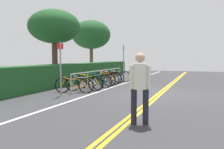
{
  "coord_description": "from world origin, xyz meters",
  "views": [
    {
      "loc": [
        -10.06,
        -1.73,
        1.58
      ],
      "look_at": [
        0.01,
        2.22,
        0.77
      ],
      "focal_mm": 37.49,
      "sensor_mm": 36.0,
      "label": 1
    }
  ],
  "objects_px": {
    "bicycle_2": "(90,82)",
    "tree_far_right": "(91,35)",
    "bicycle_6": "(109,77)",
    "bicycle_5": "(106,78)",
    "bicycle_0": "(74,85)",
    "bicycle_4": "(101,80)",
    "bicycle_3": "(97,81)",
    "bicycle_8": "(118,76)",
    "pedestrian": "(140,83)",
    "bike_rack": "(101,74)",
    "sign_post_far": "(124,59)",
    "tree_mid": "(54,27)",
    "sign_post_near": "(60,63)",
    "bicycle_1": "(84,84)",
    "bicycle_7": "(112,77)"
  },
  "relations": [
    {
      "from": "bike_rack",
      "to": "tree_mid",
      "type": "relative_size",
      "value": 1.42
    },
    {
      "from": "bicycle_6",
      "to": "bicycle_7",
      "type": "height_order",
      "value": "bicycle_6"
    },
    {
      "from": "bicycle_1",
      "to": "bicycle_7",
      "type": "relative_size",
      "value": 1.05
    },
    {
      "from": "tree_far_right",
      "to": "bicycle_2",
      "type": "bearing_deg",
      "value": -154.09
    },
    {
      "from": "bicycle_1",
      "to": "pedestrian",
      "type": "xyz_separation_m",
      "value": [
        -4.35,
        -3.82,
        0.62
      ]
    },
    {
      "from": "bicycle_4",
      "to": "bicycle_8",
      "type": "bearing_deg",
      "value": -1.79
    },
    {
      "from": "bicycle_6",
      "to": "tree_mid",
      "type": "distance_m",
      "value": 4.42
    },
    {
      "from": "tree_far_right",
      "to": "sign_post_near",
      "type": "bearing_deg",
      "value": -159.56
    },
    {
      "from": "bicycle_6",
      "to": "tree_mid",
      "type": "xyz_separation_m",
      "value": [
        -1.0,
        3.1,
        2.99
      ]
    },
    {
      "from": "sign_post_far",
      "to": "tree_mid",
      "type": "height_order",
      "value": "tree_mid"
    },
    {
      "from": "bicycle_6",
      "to": "bicycle_5",
      "type": "bearing_deg",
      "value": -173.47
    },
    {
      "from": "sign_post_near",
      "to": "sign_post_far",
      "type": "height_order",
      "value": "sign_post_far"
    },
    {
      "from": "bicycle_7",
      "to": "bicycle_5",
      "type": "bearing_deg",
      "value": -173.9
    },
    {
      "from": "bicycle_8",
      "to": "sign_post_far",
      "type": "bearing_deg",
      "value": 6.04
    },
    {
      "from": "bicycle_1",
      "to": "bicycle_2",
      "type": "distance_m",
      "value": 0.71
    },
    {
      "from": "bike_rack",
      "to": "bicycle_8",
      "type": "bearing_deg",
      "value": -1.88
    },
    {
      "from": "tree_far_right",
      "to": "sign_post_far",
      "type": "bearing_deg",
      "value": -129.31
    },
    {
      "from": "bicycle_2",
      "to": "bicycle_8",
      "type": "relative_size",
      "value": 0.98
    },
    {
      "from": "bicycle_7",
      "to": "tree_mid",
      "type": "distance_m",
      "value": 4.61
    },
    {
      "from": "bicycle_8",
      "to": "pedestrian",
      "type": "relative_size",
      "value": 1.05
    },
    {
      "from": "tree_far_right",
      "to": "bicycle_0",
      "type": "bearing_deg",
      "value": -157.51
    },
    {
      "from": "bicycle_3",
      "to": "bicycle_2",
      "type": "bearing_deg",
      "value": 168.71
    },
    {
      "from": "bicycle_5",
      "to": "sign_post_near",
      "type": "height_order",
      "value": "sign_post_near"
    },
    {
      "from": "bicycle_0",
      "to": "bicycle_4",
      "type": "bearing_deg",
      "value": -2.53
    },
    {
      "from": "bicycle_2",
      "to": "tree_far_right",
      "type": "height_order",
      "value": "tree_far_right"
    },
    {
      "from": "bike_rack",
      "to": "bicycle_5",
      "type": "xyz_separation_m",
      "value": [
        0.71,
        -0.03,
        -0.3
      ]
    },
    {
      "from": "bicycle_4",
      "to": "bicycle_3",
      "type": "bearing_deg",
      "value": -174.77
    },
    {
      "from": "sign_post_far",
      "to": "tree_far_right",
      "type": "bearing_deg",
      "value": 50.69
    },
    {
      "from": "bike_rack",
      "to": "sign_post_near",
      "type": "distance_m",
      "value": 3.62
    },
    {
      "from": "sign_post_far",
      "to": "tree_far_right",
      "type": "height_order",
      "value": "tree_far_right"
    },
    {
      "from": "bicycle_5",
      "to": "bicycle_8",
      "type": "bearing_deg",
      "value": -1.83
    },
    {
      "from": "sign_post_near",
      "to": "sign_post_far",
      "type": "xyz_separation_m",
      "value": [
        7.64,
        -0.12,
        0.11
      ]
    },
    {
      "from": "bicycle_8",
      "to": "tree_far_right",
      "type": "height_order",
      "value": "tree_far_right"
    },
    {
      "from": "pedestrian",
      "to": "bicycle_5",
      "type": "bearing_deg",
      "value": 28.44
    },
    {
      "from": "bicycle_0",
      "to": "pedestrian",
      "type": "height_order",
      "value": "pedestrian"
    },
    {
      "from": "sign_post_near",
      "to": "bicycle_2",
      "type": "bearing_deg",
      "value": -3.78
    },
    {
      "from": "bicycle_2",
      "to": "bicycle_3",
      "type": "bearing_deg",
      "value": -11.29
    },
    {
      "from": "bicycle_2",
      "to": "sign_post_near",
      "type": "distance_m",
      "value": 2.49
    },
    {
      "from": "sign_post_far",
      "to": "tree_far_right",
      "type": "relative_size",
      "value": 0.49
    },
    {
      "from": "bicycle_3",
      "to": "tree_far_right",
      "type": "height_order",
      "value": "tree_far_right"
    },
    {
      "from": "bicycle_1",
      "to": "bicycle_6",
      "type": "xyz_separation_m",
      "value": [
        3.22,
        0.05,
        0.03
      ]
    },
    {
      "from": "bicycle_8",
      "to": "tree_far_right",
      "type": "distance_m",
      "value": 7.43
    },
    {
      "from": "bicycle_4",
      "to": "bicycle_5",
      "type": "height_order",
      "value": "bicycle_5"
    },
    {
      "from": "bicycle_0",
      "to": "bicycle_5",
      "type": "distance_m",
      "value": 3.36
    },
    {
      "from": "bike_rack",
      "to": "bicycle_2",
      "type": "distance_m",
      "value": 1.31
    },
    {
      "from": "bicycle_0",
      "to": "tree_far_right",
      "type": "distance_m",
      "value": 11.54
    },
    {
      "from": "bicycle_6",
      "to": "sign_post_far",
      "type": "relative_size",
      "value": 0.72
    },
    {
      "from": "bicycle_0",
      "to": "sign_post_near",
      "type": "xyz_separation_m",
      "value": [
        -0.91,
        0.08,
        0.99
      ]
    },
    {
      "from": "bicycle_4",
      "to": "bicycle_6",
      "type": "bearing_deg",
      "value": 1.84
    },
    {
      "from": "bicycle_8",
      "to": "sign_post_far",
      "type": "xyz_separation_m",
      "value": [
        1.49,
        0.16,
        1.1
      ]
    }
  ]
}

